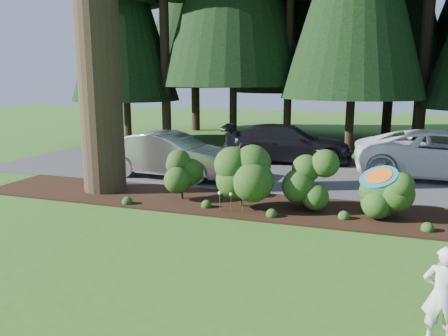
% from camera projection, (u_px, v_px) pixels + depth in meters
% --- Properties ---
extents(ground, '(80.00, 80.00, 0.00)m').
position_uv_depth(ground, '(209.00, 250.00, 8.65)').
color(ground, '#345D1A').
rests_on(ground, ground).
extents(mulch_bed, '(16.00, 2.50, 0.05)m').
position_uv_depth(mulch_bed, '(251.00, 205.00, 11.66)').
color(mulch_bed, black).
rests_on(mulch_bed, ground).
extents(driveway, '(22.00, 6.00, 0.03)m').
position_uv_depth(driveway, '(282.00, 173.00, 15.61)').
color(driveway, '#38383A').
rests_on(driveway, ground).
extents(shrub_row, '(6.53, 1.60, 1.61)m').
position_uv_depth(shrub_row, '(280.00, 179.00, 11.16)').
color(shrub_row, '#1E4114').
rests_on(shrub_row, ground).
extents(lily_cluster, '(0.69, 0.09, 0.57)m').
position_uv_depth(lily_cluster, '(231.00, 195.00, 10.87)').
color(lily_cluster, '#1E4114').
rests_on(lily_cluster, ground).
extents(car_silver_wagon, '(4.69, 1.85, 1.52)m').
position_uv_depth(car_silver_wagon, '(170.00, 155.00, 14.94)').
color(car_silver_wagon, '#ACACB0').
rests_on(car_silver_wagon, driveway).
extents(car_white_suv, '(5.90, 2.86, 1.62)m').
position_uv_depth(car_white_suv, '(444.00, 155.00, 14.66)').
color(car_white_suv, white).
rests_on(car_white_suv, driveway).
extents(car_dark_suv, '(5.44, 2.84, 1.51)m').
position_uv_depth(car_dark_suv, '(287.00, 143.00, 17.68)').
color(car_dark_suv, black).
rests_on(car_dark_suv, driveway).
extents(child, '(0.51, 0.38, 1.30)m').
position_uv_depth(child, '(442.00, 295.00, 5.50)').
color(child, silver).
rests_on(child, ground).
extents(frisbee, '(0.51, 0.45, 0.33)m').
position_uv_depth(frisbee, '(379.00, 177.00, 5.39)').
color(frisbee, '#177080').
rests_on(frisbee, ground).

